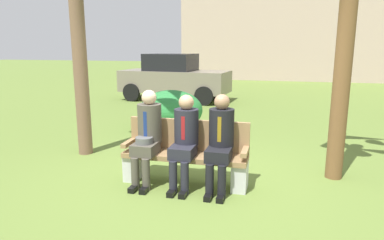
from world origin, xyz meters
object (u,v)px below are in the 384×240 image
Objects in this scene: seated_man_right at (220,138)px; seated_man_middle at (185,136)px; shrub_mid_lawn at (171,110)px; shrub_near_bench at (160,112)px; parked_car_near at (174,77)px; seated_man_left at (147,133)px; park_bench at (186,155)px.

seated_man_middle is at bearing -179.71° from seated_man_right.
seated_man_right is at bearing -61.50° from shrub_mid_lawn.
shrub_near_bench is 0.56m from shrub_mid_lawn.
shrub_near_bench is at bearing 121.18° from seated_man_right.
parked_car_near is (-2.55, 7.59, 0.12)m from seated_man_middle.
seated_man_right is 0.32× the size of parked_car_near.
seated_man_right is at bearing -58.82° from shrub_near_bench.
seated_man_left reaches higher than seated_man_right.
seated_man_right reaches higher than seated_man_middle.
park_bench is at bearing 166.47° from seated_man_right.
shrub_mid_lawn is at bearing 118.50° from seated_man_right.
seated_man_left is at bearing -72.70° from shrub_near_bench.
seated_man_left is 1.04× the size of seated_man_middle.
park_bench is at bearing -68.32° from shrub_mid_lawn.
park_bench is 1.18× the size of shrub_mid_lawn.
park_bench reaches higher than shrub_near_bench.
shrub_mid_lawn is at bearing 111.68° from park_bench.
park_bench is 1.38× the size of seated_man_middle.
seated_man_middle is at bearing -65.04° from shrub_near_bench.
park_bench is 1.66× the size of shrub_near_bench.
seated_man_middle is 0.86× the size of shrub_mid_lawn.
park_bench is at bearing -71.24° from parked_car_near.
shrub_near_bench is 0.71× the size of shrub_mid_lawn.
park_bench is 3.79m from shrub_near_bench.
seated_man_left is 3.74m from shrub_near_bench.
parked_car_near is at bearing 104.81° from seated_man_left.
shrub_near_bench is (-1.10, 3.55, -0.41)m from seated_man_left.
seated_man_right is at bearing -68.12° from parked_car_near.
seated_man_right is at bearing -13.53° from park_bench.
parked_car_near is (-2.01, 7.59, 0.10)m from seated_man_left.
seated_man_right reaches higher than shrub_mid_lawn.
shrub_near_bench is (-2.14, 3.54, -0.40)m from seated_man_right.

